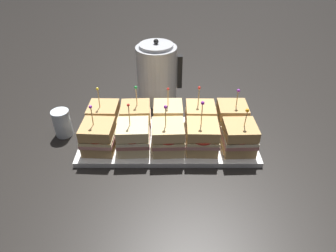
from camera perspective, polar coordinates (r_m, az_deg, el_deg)
ground_plane at (r=1.05m, az=0.00°, el=-3.06°), size 6.00×6.00×0.00m
serving_platter at (r=1.05m, az=0.00°, el=-2.68°), size 0.60×0.26×0.02m
sandwich_front_far_left at (r=1.00m, az=-13.10°, el=-2.01°), size 0.11×0.11×0.17m
sandwich_front_left at (r=0.97m, az=-6.60°, el=-2.09°), size 0.11×0.11×0.17m
sandwich_front_center at (r=0.97m, az=0.02°, el=-2.16°), size 0.11×0.11×0.17m
sandwich_front_right at (r=0.97m, az=6.49°, el=-2.11°), size 0.11×0.11×0.18m
sandwich_front_far_right at (r=0.99m, az=13.37°, el=-2.16°), size 0.11×0.11×0.16m
sandwich_back_far_left at (r=1.08m, az=-12.02°, el=1.63°), size 0.11×0.11×0.17m
sandwich_back_left at (r=1.07m, az=-6.11°, el=1.65°), size 0.11×0.11×0.17m
sandwich_back_center at (r=1.06m, az=0.12°, el=1.71°), size 0.11×0.11×0.17m
sandwich_back_right at (r=1.07m, az=6.13°, el=1.59°), size 0.11×0.11×0.17m
sandwich_back_far_right at (r=1.09m, az=12.02°, el=1.68°), size 0.11×0.11×0.16m
kettle_steel at (r=1.25m, az=-2.06°, el=9.99°), size 0.19×0.16×0.26m
drinking_glass at (r=1.13m, az=-19.46°, el=0.57°), size 0.06×0.06×0.10m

